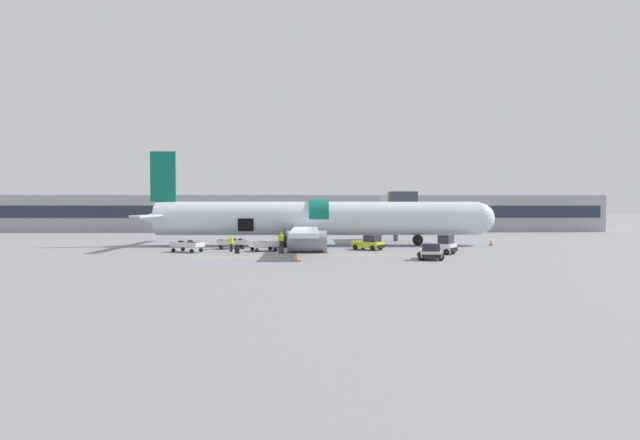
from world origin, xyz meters
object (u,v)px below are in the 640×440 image
(ground_crew_loader_a, at_px, (306,240))
(airplane, at_px, (315,219))
(baggage_cart_empty, at_px, (188,246))
(baggage_cart_queued, at_px, (232,244))
(suitcase_on_tarmac_upright, at_px, (281,250))
(baggage_tug_lead, at_px, (430,252))
(baggage_cart_loading, at_px, (265,246))
(ground_crew_loader_b, at_px, (231,243))
(baggage_tug_rear, at_px, (369,243))
(baggage_tug_mid, at_px, (443,246))
(suitcase_on_tarmac_spare, at_px, (237,250))
(ground_crew_driver, at_px, (281,240))

(ground_crew_loader_a, bearing_deg, airplane, 79.99)
(baggage_cart_empty, bearing_deg, airplane, 33.99)
(baggage_cart_queued, xyz_separation_m, suitcase_on_tarmac_upright, (5.35, -5.29, -0.15))
(baggage_tug_lead, relative_size, suitcase_on_tarmac_upright, 3.99)
(baggage_cart_loading, relative_size, ground_crew_loader_b, 2.34)
(airplane, xyz_separation_m, baggage_cart_loading, (-4.93, -7.23, -2.46))
(baggage_tug_rear, xyz_separation_m, ground_crew_loader_a, (-6.37, 0.72, 0.27))
(baggage_tug_mid, xyz_separation_m, suitcase_on_tarmac_upright, (-14.89, 0.89, -0.39))
(baggage_tug_lead, height_order, baggage_cart_empty, baggage_tug_lead)
(baggage_tug_rear, bearing_deg, baggage_cart_empty, -172.53)
(baggage_cart_queued, distance_m, baggage_cart_empty, 5.30)
(baggage_tug_rear, distance_m, ground_crew_loader_a, 6.42)
(baggage_tug_lead, relative_size, suitcase_on_tarmac_spare, 3.92)
(airplane, bearing_deg, baggage_tug_mid, -41.90)
(baggage_tug_mid, bearing_deg, ground_crew_loader_a, 157.05)
(baggage_tug_lead, bearing_deg, baggage_cart_queued, 148.43)
(baggage_cart_empty, distance_m, ground_crew_driver, 9.34)
(baggage_cart_empty, xyz_separation_m, ground_crew_driver, (8.65, 3.51, 0.38))
(ground_crew_driver, bearing_deg, suitcase_on_tarmac_upright, -86.20)
(ground_crew_loader_a, distance_m, ground_crew_driver, 2.64)
(baggage_cart_queued, distance_m, ground_crew_driver, 5.06)
(baggage_tug_mid, height_order, baggage_tug_rear, baggage_tug_mid)
(suitcase_on_tarmac_spare, bearing_deg, baggage_tug_rear, 16.63)
(baggage_cart_queued, bearing_deg, suitcase_on_tarmac_spare, -76.73)
(airplane, bearing_deg, suitcase_on_tarmac_upright, -108.29)
(baggage_cart_loading, bearing_deg, baggage_tug_lead, -29.52)
(baggage_tug_mid, height_order, ground_crew_loader_a, ground_crew_loader_a)
(ground_crew_loader_b, relative_size, suitcase_on_tarmac_upright, 1.89)
(ground_crew_loader_b, distance_m, ground_crew_driver, 5.56)
(airplane, distance_m, ground_crew_loader_a, 5.62)
(ground_crew_loader_b, bearing_deg, ground_crew_driver, 34.13)
(baggage_cart_queued, height_order, ground_crew_loader_a, ground_crew_loader_a)
(baggage_tug_rear, relative_size, baggage_cart_loading, 0.93)
(baggage_tug_rear, distance_m, suitcase_on_tarmac_spare, 13.29)
(suitcase_on_tarmac_spare, bearing_deg, ground_crew_loader_a, 35.46)
(baggage_cart_queued, xyz_separation_m, suitcase_on_tarmac_spare, (1.26, -5.36, -0.14))
(ground_crew_loader_b, height_order, suitcase_on_tarmac_upright, ground_crew_loader_b)
(ground_crew_loader_a, bearing_deg, baggage_tug_rear, -6.49)
(baggage_cart_loading, bearing_deg, suitcase_on_tarmac_upright, -53.69)
(ground_crew_loader_b, height_order, ground_crew_driver, ground_crew_driver)
(baggage_tug_mid, height_order, suitcase_on_tarmac_spare, baggage_tug_mid)
(baggage_tug_lead, xyz_separation_m, baggage_cart_loading, (-14.34, 8.12, -0.11))
(airplane, height_order, ground_crew_loader_b, airplane)
(baggage_tug_lead, distance_m, ground_crew_loader_b, 19.07)
(baggage_tug_mid, height_order, ground_crew_driver, baggage_tug_mid)
(baggage_cart_loading, xyz_separation_m, baggage_cart_empty, (-7.22, -0.96, 0.06))
(baggage_tug_mid, relative_size, baggage_cart_empty, 0.72)
(airplane, distance_m, suitcase_on_tarmac_upright, 10.46)
(baggage_cart_empty, distance_m, ground_crew_loader_a, 11.66)
(baggage_tug_mid, distance_m, ground_crew_loader_a, 13.71)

